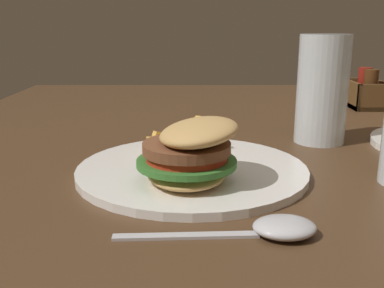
{
  "coord_description": "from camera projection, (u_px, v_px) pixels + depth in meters",
  "views": [
    {
      "loc": [
        0.57,
        -0.22,
        0.91
      ],
      "look_at": [
        0.03,
        -0.22,
        0.76
      ],
      "focal_mm": 42.0,
      "sensor_mm": 36.0,
      "label": 1
    }
  ],
  "objects": [
    {
      "name": "beer_glass",
      "position": [
        322.0,
        93.0,
        0.71
      ],
      "size": [
        0.08,
        0.08,
        0.17
      ],
      "color": "silver",
      "rests_on": "dining_table"
    },
    {
      "name": "condiment_caddy",
      "position": [
        366.0,
        94.0,
        1.02
      ],
      "size": [
        0.12,
        0.08,
        0.09
      ],
      "color": "brown",
      "rests_on": "dining_table"
    },
    {
      "name": "dining_table",
      "position": [
        349.0,
        222.0,
        0.63
      ],
      "size": [
        1.62,
        1.4,
        0.72
      ],
      "color": "#4C331E",
      "rests_on": "ground_plane"
    },
    {
      "name": "spoon",
      "position": [
        276.0,
        228.0,
        0.41
      ],
      "size": [
        0.05,
        0.19,
        0.02
      ],
      "rotation": [
        0.0,
        0.0,
        1.62
      ],
      "color": "silver",
      "rests_on": "dining_table"
    },
    {
      "name": "meal_plate_near",
      "position": [
        191.0,
        161.0,
        0.55
      ],
      "size": [
        0.3,
        0.3,
        0.09
      ],
      "color": "white",
      "rests_on": "dining_table"
    }
  ]
}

